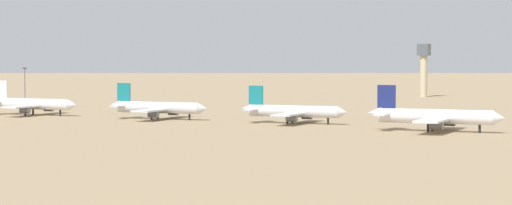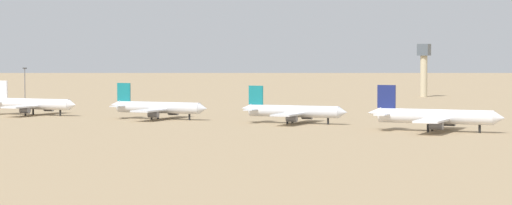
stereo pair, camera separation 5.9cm
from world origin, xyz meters
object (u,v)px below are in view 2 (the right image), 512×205
at_px(parked_jet_teal_4, 293,111).
at_px(light_pole_east, 25,82).
at_px(parked_jet_teal_3, 158,108).
at_px(control_tower, 424,65).
at_px(parked_jet_white_2, 32,104).
at_px(parked_jet_navy_5, 434,117).

distance_m(parked_jet_teal_4, light_pole_east, 172.89).
distance_m(parked_jet_teal_3, parked_jet_teal_4, 45.42).
bearing_deg(control_tower, parked_jet_white_2, -111.73).
height_order(parked_jet_navy_5, control_tower, control_tower).
xyz_separation_m(parked_jet_navy_5, light_pole_east, (-202.07, 84.98, 4.29)).
relative_size(parked_jet_teal_4, control_tower, 1.36).
distance_m(parked_jet_teal_4, parked_jet_navy_5, 47.11).
distance_m(parked_jet_navy_5, control_tower, 209.22).
bearing_deg(parked_jet_white_2, parked_jet_teal_3, -2.20).
distance_m(parked_jet_white_2, parked_jet_teal_4, 93.61).
distance_m(control_tower, light_pole_east, 179.20).
bearing_deg(control_tower, light_pole_east, -140.49).
bearing_deg(parked_jet_teal_3, light_pole_east, 142.71).
xyz_separation_m(parked_jet_teal_3, parked_jet_teal_4, (45.41, 1.17, -0.07)).
distance_m(parked_jet_white_2, parked_jet_navy_5, 139.65).
relative_size(control_tower, light_pole_east, 1.72).
distance_m(parked_jet_white_2, control_tower, 203.95).
relative_size(parked_jet_teal_4, light_pole_east, 2.34).
bearing_deg(parked_jet_teal_3, control_tower, 78.49).
relative_size(parked_jet_teal_3, parked_jet_teal_4, 1.02).
bearing_deg(control_tower, parked_jet_navy_5, -72.19).
bearing_deg(parked_jet_teal_4, parked_jet_teal_3, 178.01).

